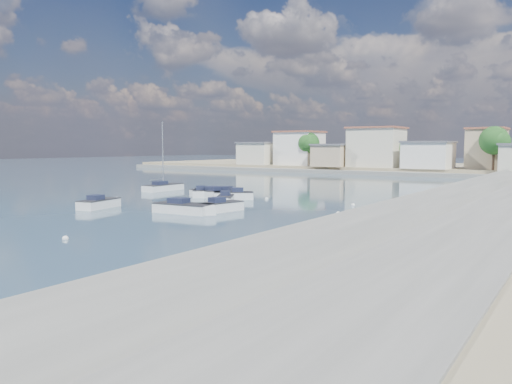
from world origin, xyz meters
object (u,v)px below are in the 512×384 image
Objects in this scene: motorboat_c at (209,194)px; sailboat at (165,187)px; motorboat_h at (187,209)px; motorboat_a at (101,204)px; motorboat_d at (231,196)px; motorboat_b at (223,207)px; motorboat_f at (201,193)px; motorboat_e at (229,194)px; motorboat_g at (225,201)px.

motorboat_c is 10.66m from sailboat.
motorboat_h is 22.66m from sailboat.
motorboat_a is 1.12× the size of motorboat_d.
sailboat is at bearing 147.35° from motorboat_b.
motorboat_b is 13.43m from motorboat_f.
motorboat_e is 3.38m from motorboat_f.
motorboat_g is at bearing -56.18° from motorboat_e.
motorboat_a is 18.49m from sailboat.
motorboat_b is 12.17m from motorboat_e.
motorboat_b and motorboat_d have the same top height.
sailboat is at bearing 153.54° from motorboat_g.
motorboat_b is 5.11m from motorboat_g.
motorboat_c and motorboat_f have the same top height.
motorboat_e is at bearing 36.39° from motorboat_c.
motorboat_c is 3.53m from motorboat_d.
motorboat_d is at bearing -7.71° from motorboat_f.
motorboat_d is 0.73× the size of motorboat_h.
sailboat reaches higher than motorboat_d.
motorboat_h is at bearing -58.63° from motorboat_c.
motorboat_c is at bearing -18.45° from sailboat.
motorboat_b and motorboat_g have the same top height.
motorboat_c is at bearing 141.82° from motorboat_g.
motorboat_b is (10.71, 4.55, -0.00)m from motorboat_a.
motorboat_e is (3.82, 14.58, -0.00)m from motorboat_a.
motorboat_h is at bearing -68.02° from motorboat_e.
motorboat_d is (-5.21, 8.23, -0.00)m from motorboat_b.
motorboat_a is 11.66m from motorboat_g.
motorboat_g is (7.11, -4.73, 0.00)m from motorboat_f.
motorboat_a and motorboat_b have the same top height.
motorboat_b is 22.36m from sailboat.
motorboat_a is 1.04× the size of motorboat_b.
motorboat_b is at bearing -44.93° from motorboat_c.
motorboat_f and motorboat_g have the same top height.
motorboat_e is at bearing 123.82° from motorboat_g.
motorboat_d is 1.11× the size of motorboat_f.
motorboat_e is 12.11m from sailboat.
motorboat_g is (3.93, -5.87, 0.00)m from motorboat_e.
motorboat_f is 8.54m from motorboat_g.
motorboat_c is 1.03× the size of motorboat_h.
motorboat_f is 0.44× the size of sailboat.
motorboat_f and motorboat_h have the same top height.
motorboat_c is 1.49× the size of motorboat_g.
motorboat_c and motorboat_e have the same top height.
motorboat_c is at bearing 172.58° from motorboat_d.
motorboat_c is 2.27m from motorboat_e.
motorboat_e is 0.78× the size of motorboat_h.
motorboat_d is at bearing -47.02° from motorboat_e.
motorboat_a is at bearing -156.98° from motorboat_b.
motorboat_d is 11.57m from motorboat_h.
motorboat_f is (0.64, 13.44, -0.00)m from motorboat_a.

